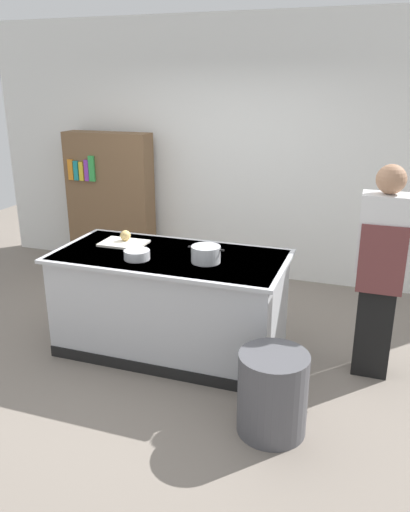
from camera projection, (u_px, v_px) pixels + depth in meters
The scene contains 10 objects.
ground_plane at pixel (172, 349), 4.59m from camera, with size 10.00×10.00×0.00m, color slate.
back_wall at pixel (237, 151), 5.98m from camera, with size 6.40×0.12×3.00m, color white.
counter_island at pixel (170, 302), 4.44m from camera, with size 1.98×0.98×0.90m.
cutting_board at pixel (124, 243), 4.57m from camera, with size 0.40×0.28×0.02m, color silver.
onion at pixel (125, 235), 4.59m from camera, with size 0.10×0.10×0.10m, color tan.
stock_pot at pixel (206, 254), 4.10m from camera, with size 0.30×0.24×0.14m.
mixing_bowl at pixel (137, 255), 4.18m from camera, with size 0.21×0.21×0.08m, color #B7BABF.
trash_bin at pixel (273, 393), 3.44m from camera, with size 0.48×0.48×0.59m, color #4C4C51.
person_chef at pixel (381, 269), 3.94m from camera, with size 0.38×0.25×1.72m.
bookshelf at pixel (110, 201), 6.40m from camera, with size 1.10×0.31×1.70m.
Camera 1 is at (1.61, -3.75, 2.30)m, focal length 35.76 mm.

